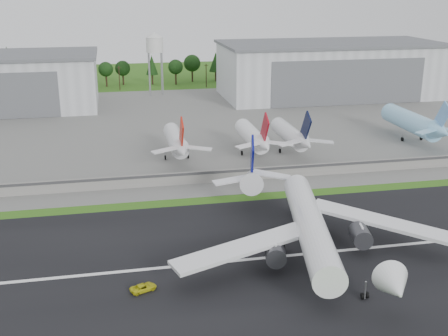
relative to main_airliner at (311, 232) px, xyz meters
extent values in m
plane|color=#245E16|center=(-9.83, -9.57, -4.89)|extent=(600.00, 600.00, 0.00)
cube|color=black|center=(-9.83, 0.43, -4.84)|extent=(320.00, 60.00, 0.10)
cube|color=white|center=(-9.83, 0.43, -4.78)|extent=(220.00, 1.00, 0.02)
cube|color=slate|center=(-9.83, 110.43, -4.84)|extent=(320.00, 150.00, 0.10)
cube|color=gray|center=(-9.83, 45.43, -3.14)|extent=(240.00, 0.50, 3.50)
cube|color=#38383A|center=(-9.83, 45.13, -1.89)|extent=(240.00, 0.12, 0.70)
cube|color=silver|center=(65.17, 155.43, 7.11)|extent=(100.00, 45.00, 24.00)
cube|color=#595B60|center=(65.17, 155.43, 19.71)|extent=(102.00, 47.00, 1.20)
cube|color=#595B60|center=(65.17, 132.78, 5.19)|extent=(70.00, 0.30, 19.68)
cylinder|color=#99999E|center=(-17.83, 172.43, 5.11)|extent=(0.50, 0.50, 20.00)
cylinder|color=#99999E|center=(-11.83, 178.43, 5.11)|extent=(0.50, 0.50, 20.00)
cylinder|color=silver|center=(-14.83, 175.43, 18.61)|extent=(8.00, 8.00, 7.00)
cone|color=silver|center=(-14.83, 175.43, 23.31)|extent=(8.40, 8.40, 2.40)
cylinder|color=white|center=(-0.09, 0.43, 1.31)|extent=(14.58, 44.26, 5.80)
cone|color=white|center=(4.97, -24.06, 1.31)|extent=(6.89, 7.05, 5.80)
cone|color=white|center=(-5.45, 26.38, 2.51)|extent=(7.22, 9.93, 5.51)
cube|color=navy|center=(-5.35, 25.89, 7.81)|extent=(2.42, 9.44, 11.13)
cube|color=white|center=(15.01, 1.50, 0.51)|extent=(25.05, 22.10, 2.65)
cylinder|color=#333338|center=(9.92, -1.08, -1.09)|extent=(4.83, 6.16, 3.80)
cube|color=white|center=(-0.45, 26.90, 2.91)|extent=(9.41, 7.24, 0.98)
cube|color=white|center=(-14.37, -4.57, 0.51)|extent=(28.40, 13.14, 2.65)
cylinder|color=#333338|center=(-8.68, -4.92, -1.09)|extent=(4.83, 6.16, 3.80)
cube|color=white|center=(-10.24, 24.88, 2.91)|extent=(9.30, 4.17, 0.98)
cube|color=#99999E|center=(0.72, -3.49, -3.19)|extent=(15.86, 31.40, 3.20)
cylinder|color=black|center=(-5.10, 2.46, -4.04)|extent=(0.70, 1.55, 1.50)
imported|color=gold|center=(-33.03, -7.24, -4.14)|extent=(5.16, 3.79, 1.30)
cylinder|color=silver|center=(-17.99, 70.43, 0.69)|extent=(5.17, 24.00, 5.17)
cone|color=silver|center=(-17.99, 54.93, 1.69)|extent=(4.92, 7.00, 4.92)
cube|color=red|center=(-17.99, 55.43, 6.49)|extent=(0.45, 8.59, 10.02)
cylinder|color=#99999E|center=(-21.49, 68.43, -3.39)|extent=(0.32, 0.32, 3.00)
cylinder|color=#99999E|center=(-14.49, 68.43, -3.39)|extent=(0.32, 0.32, 3.00)
cylinder|color=black|center=(-21.49, 68.43, -4.09)|extent=(0.40, 1.40, 1.40)
cylinder|color=white|center=(5.84, 70.43, 0.79)|extent=(5.38, 24.00, 5.38)
cone|color=white|center=(5.84, 54.93, 1.79)|extent=(5.11, 7.00, 5.11)
cube|color=maroon|center=(5.84, 55.43, 6.59)|extent=(0.45, 8.59, 10.02)
cylinder|color=#99999E|center=(2.34, 68.43, -3.39)|extent=(0.32, 0.32, 3.00)
cylinder|color=#99999E|center=(9.34, 68.43, -3.39)|extent=(0.32, 0.32, 3.00)
cylinder|color=black|center=(2.34, 68.43, -4.09)|extent=(0.40, 1.40, 1.40)
cylinder|color=silver|center=(18.16, 70.43, 0.73)|extent=(5.25, 24.00, 5.25)
cone|color=silver|center=(18.16, 54.93, 1.73)|extent=(4.98, 7.00, 4.98)
cube|color=black|center=(18.16, 55.43, 6.53)|extent=(0.45, 8.59, 10.02)
cylinder|color=#99999E|center=(14.66, 68.43, -3.39)|extent=(0.32, 0.32, 3.00)
cylinder|color=#99999E|center=(21.66, 68.43, -3.39)|extent=(0.32, 0.32, 3.00)
cylinder|color=black|center=(14.66, 68.43, -4.09)|extent=(0.40, 1.40, 1.40)
cylinder|color=#8DCEF4|center=(62.83, 75.43, 1.41)|extent=(6.60, 30.00, 6.60)
cone|color=#8DCEF4|center=(62.83, 56.93, 2.41)|extent=(6.27, 7.00, 6.27)
cube|color=#6FA7E4|center=(62.83, 57.43, 7.21)|extent=(0.45, 8.59, 10.02)
cylinder|color=#99999E|center=(59.33, 73.43, -3.39)|extent=(0.32, 0.32, 3.00)
cylinder|color=#99999E|center=(66.33, 73.43, -3.39)|extent=(0.32, 0.32, 3.00)
cylinder|color=black|center=(59.33, 73.43, -4.09)|extent=(0.40, 1.40, 1.40)
camera|label=1|loc=(-36.45, -94.15, 45.91)|focal=45.00mm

